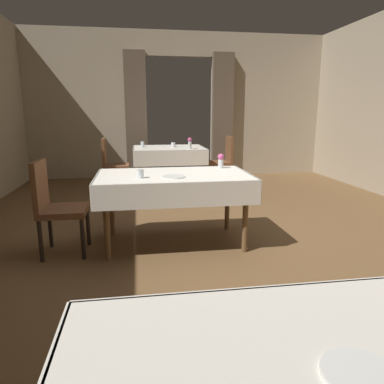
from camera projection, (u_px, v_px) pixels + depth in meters
ground at (226, 242)px, 3.82m from camera, size 10.08×10.08×0.00m
wall_back at (179, 105)px, 7.51m from camera, size 6.40×0.27×3.00m
dining_table_mid at (174, 182)px, 3.65m from camera, size 1.58×0.95×0.75m
dining_table_far at (169, 152)px, 6.42m from camera, size 1.28×1.05×0.75m
chair_mid_left at (54, 203)px, 3.40m from camera, size 0.44×0.44×0.93m
chair_far_left at (111, 162)px, 6.22m from camera, size 0.44×0.44×0.93m
chair_far_right at (223, 159)px, 6.63m from camera, size 0.44×0.44×0.93m
plate_near_a at (362, 375)px, 0.85m from camera, size 0.20×0.20×0.01m
flower_vase_mid at (221, 160)px, 3.99m from camera, size 0.07×0.07×0.17m
glass_mid_b at (140, 174)px, 3.40m from camera, size 0.07×0.07×0.08m
plate_mid_c at (174, 177)px, 3.45m from camera, size 0.22×0.22×0.01m
flower_vase_far at (190, 143)px, 6.06m from camera, size 0.07×0.07×0.20m
glass_far_b at (173, 145)px, 6.43m from camera, size 0.08×0.08×0.08m
glass_far_c at (143, 144)px, 6.38m from camera, size 0.06×0.06×0.11m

